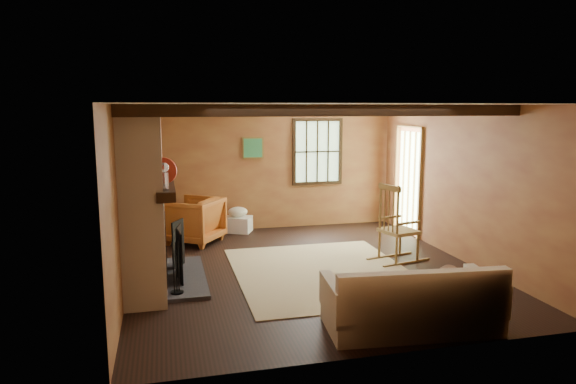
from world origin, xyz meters
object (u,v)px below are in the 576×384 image
object	(u,v)px
laundry_basket	(238,224)
rocking_chair	(397,228)
fireplace	(147,203)
sofa	(413,306)
armchair	(193,220)

from	to	relation	value
laundry_basket	rocking_chair	bearing A→B (deg)	-49.14
fireplace	sofa	size ratio (longest dim) A/B	1.26
fireplace	rocking_chair	world-z (taller)	fireplace
rocking_chair	fireplace	bearing A→B (deg)	77.58
fireplace	laundry_basket	size ratio (longest dim) A/B	4.80
rocking_chair	laundry_basket	size ratio (longest dim) A/B	2.45
sofa	armchair	xyz separation A→B (m)	(-2.06, 4.23, 0.14)
fireplace	armchair	bearing A→B (deg)	69.80
fireplace	rocking_chair	bearing A→B (deg)	1.40
rocking_chair	armchair	bearing A→B (deg)	44.40
sofa	laundry_basket	xyz separation A→B (m)	(-1.19, 4.84, -0.12)
rocking_chair	laundry_basket	world-z (taller)	rocking_chair
sofa	rocking_chair	bearing A→B (deg)	73.94
armchair	laundry_basket	bearing A→B (deg)	159.32
fireplace	rocking_chair	distance (m)	3.76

